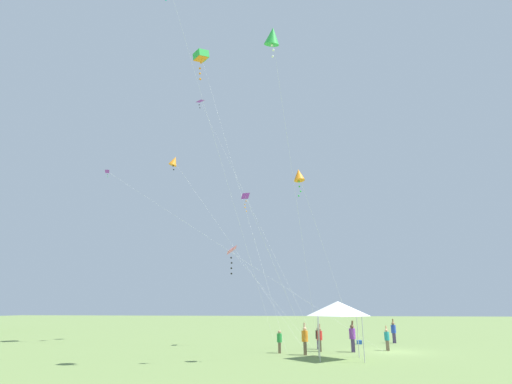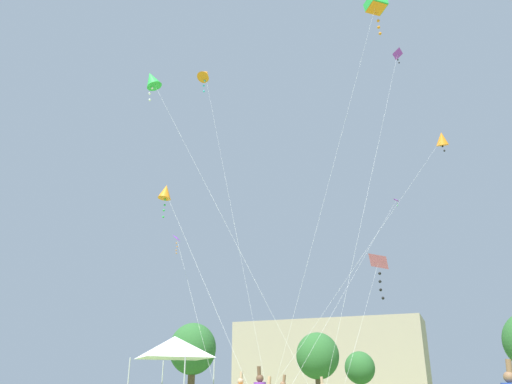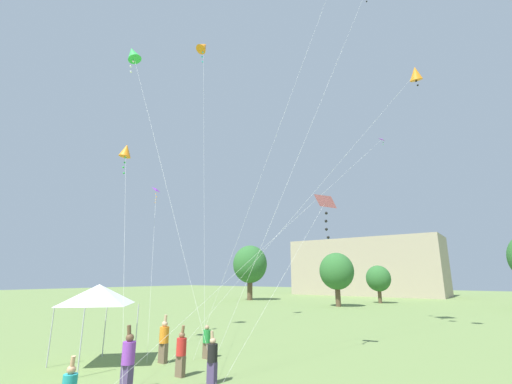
{
  "view_description": "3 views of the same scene",
  "coord_description": "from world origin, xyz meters",
  "px_view_note": "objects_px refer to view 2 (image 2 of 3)",
  "views": [
    {
      "loc": [
        -31.22,
        5.86,
        3.08
      ],
      "look_at": [
        -4.15,
        9.18,
        10.91
      ],
      "focal_mm": 28.0,
      "sensor_mm": 36.0,
      "label": 1
    },
    {
      "loc": [
        6.18,
        -14.94,
        1.42
      ],
      "look_at": [
        -3.1,
        8.42,
        11.25
      ],
      "focal_mm": 35.0,
      "sensor_mm": 36.0,
      "label": 2
    },
    {
      "loc": [
        10.14,
        -4.95,
        3.72
      ],
      "look_at": [
        -0.82,
        10.31,
        8.39
      ],
      "focal_mm": 24.0,
      "sensor_mm": 36.0,
      "label": 3
    }
  ],
  "objects_px": {
    "kite_orange_diamond_1": "(205,75)",
    "kite_purple_delta_4": "(394,205)",
    "festival_tent": "(174,347)",
    "kite_pink_delta_8": "(379,264)",
    "kite_orange_diamond_6": "(166,192)",
    "kite_green_diamond_0": "(152,80)",
    "kite_purple_delta_2": "(397,58)",
    "kite_green_box_3": "(376,5)",
    "kite_orange_diamond_7": "(442,139)",
    "kite_purple_delta_5": "(178,242)"
  },
  "relations": [
    {
      "from": "kite_orange_diamond_1",
      "to": "kite_purple_delta_4",
      "type": "distance_m",
      "value": 18.01
    },
    {
      "from": "kite_orange_diamond_6",
      "to": "kite_purple_delta_4",
      "type": "bearing_deg",
      "value": 59.45
    },
    {
      "from": "kite_purple_delta_2",
      "to": "kite_purple_delta_5",
      "type": "distance_m",
      "value": 20.05
    },
    {
      "from": "kite_green_box_3",
      "to": "kite_pink_delta_8",
      "type": "height_order",
      "value": "kite_green_box_3"
    },
    {
      "from": "kite_green_diamond_0",
      "to": "kite_orange_diamond_7",
      "type": "bearing_deg",
      "value": 35.32
    },
    {
      "from": "kite_orange_diamond_6",
      "to": "kite_orange_diamond_7",
      "type": "bearing_deg",
      "value": 42.93
    },
    {
      "from": "festival_tent",
      "to": "kite_orange_diamond_6",
      "type": "relative_size",
      "value": 0.3
    },
    {
      "from": "kite_green_box_3",
      "to": "kite_pink_delta_8",
      "type": "relative_size",
      "value": 3.48
    },
    {
      "from": "kite_orange_diamond_1",
      "to": "kite_orange_diamond_7",
      "type": "height_order",
      "value": "kite_orange_diamond_1"
    },
    {
      "from": "festival_tent",
      "to": "kite_green_diamond_0",
      "type": "relative_size",
      "value": 0.17
    },
    {
      "from": "kite_orange_diamond_1",
      "to": "kite_purple_delta_5",
      "type": "bearing_deg",
      "value": -73.3
    },
    {
      "from": "kite_green_box_3",
      "to": "kite_pink_delta_8",
      "type": "bearing_deg",
      "value": -105.34
    },
    {
      "from": "kite_orange_diamond_7",
      "to": "kite_orange_diamond_6",
      "type": "bearing_deg",
      "value": -137.07
    },
    {
      "from": "kite_purple_delta_4",
      "to": "kite_pink_delta_8",
      "type": "height_order",
      "value": "kite_purple_delta_4"
    },
    {
      "from": "festival_tent",
      "to": "kite_orange_diamond_1",
      "type": "xyz_separation_m",
      "value": [
        -4.87,
        10.59,
        21.48
      ]
    },
    {
      "from": "festival_tent",
      "to": "kite_purple_delta_5",
      "type": "bearing_deg",
      "value": 121.89
    },
    {
      "from": "kite_green_diamond_0",
      "to": "kite_orange_diamond_1",
      "type": "relative_size",
      "value": 0.8
    },
    {
      "from": "festival_tent",
      "to": "kite_orange_diamond_1",
      "type": "bearing_deg",
      "value": 114.7
    },
    {
      "from": "kite_purple_delta_5",
      "to": "kite_purple_delta_2",
      "type": "bearing_deg",
      "value": 27.47
    },
    {
      "from": "kite_purple_delta_4",
      "to": "kite_pink_delta_8",
      "type": "xyz_separation_m",
      "value": [
        -0.08,
        -10.8,
        -6.97
      ]
    },
    {
      "from": "kite_purple_delta_5",
      "to": "kite_orange_diamond_6",
      "type": "distance_m",
      "value": 3.75
    },
    {
      "from": "kite_green_box_3",
      "to": "kite_orange_diamond_7",
      "type": "bearing_deg",
      "value": 46.13
    },
    {
      "from": "kite_orange_diamond_1",
      "to": "kite_purple_delta_2",
      "type": "height_order",
      "value": "kite_orange_diamond_1"
    },
    {
      "from": "kite_purple_delta_2",
      "to": "kite_purple_delta_4",
      "type": "distance_m",
      "value": 11.18
    },
    {
      "from": "kite_green_diamond_0",
      "to": "kite_orange_diamond_6",
      "type": "xyz_separation_m",
      "value": [
        2.47,
        -1.38,
        -8.47
      ]
    },
    {
      "from": "kite_green_diamond_0",
      "to": "kite_purple_delta_2",
      "type": "bearing_deg",
      "value": 30.42
    },
    {
      "from": "kite_green_box_3",
      "to": "kite_orange_diamond_7",
      "type": "relative_size",
      "value": 1.56
    },
    {
      "from": "kite_orange_diamond_1",
      "to": "kite_green_box_3",
      "type": "height_order",
      "value": "kite_green_box_3"
    },
    {
      "from": "kite_purple_delta_2",
      "to": "kite_purple_delta_5",
      "type": "bearing_deg",
      "value": -152.53
    },
    {
      "from": "kite_orange_diamond_7",
      "to": "kite_pink_delta_8",
      "type": "relative_size",
      "value": 2.23
    },
    {
      "from": "kite_purple_delta_5",
      "to": "kite_pink_delta_8",
      "type": "bearing_deg",
      "value": 15.25
    },
    {
      "from": "kite_orange_diamond_1",
      "to": "kite_pink_delta_8",
      "type": "height_order",
      "value": "kite_orange_diamond_1"
    },
    {
      "from": "kite_orange_diamond_6",
      "to": "kite_orange_diamond_7",
      "type": "relative_size",
      "value": 0.62
    },
    {
      "from": "kite_green_diamond_0",
      "to": "kite_orange_diamond_1",
      "type": "bearing_deg",
      "value": 90.64
    },
    {
      "from": "festival_tent",
      "to": "kite_purple_delta_5",
      "type": "xyz_separation_m",
      "value": [
        -3.27,
        5.26,
        6.22
      ]
    },
    {
      "from": "kite_orange_diamond_1",
      "to": "kite_purple_delta_2",
      "type": "bearing_deg",
      "value": 5.36
    },
    {
      "from": "kite_orange_diamond_1",
      "to": "kite_orange_diamond_6",
      "type": "distance_m",
      "value": 16.07
    },
    {
      "from": "festival_tent",
      "to": "kite_purple_delta_2",
      "type": "height_order",
      "value": "kite_purple_delta_2"
    },
    {
      "from": "kite_orange_diamond_6",
      "to": "kite_pink_delta_8",
      "type": "bearing_deg",
      "value": 31.63
    },
    {
      "from": "festival_tent",
      "to": "kite_purple_delta_4",
      "type": "bearing_deg",
      "value": 68.1
    },
    {
      "from": "kite_green_box_3",
      "to": "kite_orange_diamond_6",
      "type": "height_order",
      "value": "kite_green_box_3"
    },
    {
      "from": "kite_pink_delta_8",
      "to": "kite_green_box_3",
      "type": "bearing_deg",
      "value": 74.66
    },
    {
      "from": "kite_orange_diamond_7",
      "to": "festival_tent",
      "type": "bearing_deg",
      "value": -127.69
    },
    {
      "from": "festival_tent",
      "to": "kite_pink_delta_8",
      "type": "relative_size",
      "value": 0.41
    },
    {
      "from": "kite_purple_delta_2",
      "to": "kite_pink_delta_8",
      "type": "relative_size",
      "value": 2.88
    },
    {
      "from": "kite_purple_delta_2",
      "to": "kite_pink_delta_8",
      "type": "xyz_separation_m",
      "value": [
        -2.03,
        -3.73,
        -15.41
      ]
    },
    {
      "from": "kite_orange_diamond_6",
      "to": "kite_pink_delta_8",
      "type": "relative_size",
      "value": 1.39
    },
    {
      "from": "kite_purple_delta_2",
      "to": "kite_green_box_3",
      "type": "height_order",
      "value": "kite_green_box_3"
    },
    {
      "from": "kite_orange_diamond_1",
      "to": "kite_purple_delta_2",
      "type": "xyz_separation_m",
      "value": [
        14.46,
        1.36,
        -1.4
      ]
    },
    {
      "from": "kite_pink_delta_8",
      "to": "kite_orange_diamond_6",
      "type": "bearing_deg",
      "value": -148.37
    }
  ]
}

